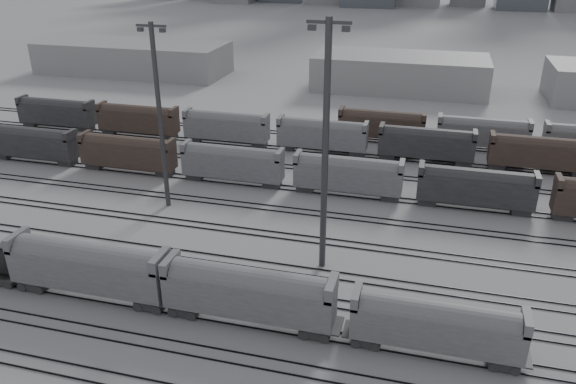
% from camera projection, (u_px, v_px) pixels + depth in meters
% --- Properties ---
extents(ground, '(900.00, 900.00, 0.00)m').
position_uv_depth(ground, '(207.00, 323.00, 52.81)').
color(ground, '#BCBCC1').
rests_on(ground, ground).
extents(tracks, '(220.00, 71.50, 0.16)m').
position_uv_depth(tracks, '(262.00, 235.00, 68.17)').
color(tracks, black).
rests_on(tracks, ground).
extents(hopper_car_a, '(16.51, 3.28, 5.91)m').
position_uv_depth(hopper_car_a, '(89.00, 265.00, 55.15)').
color(hopper_car_a, '#252527').
rests_on(hopper_car_a, ground).
extents(hopper_car_b, '(16.11, 3.20, 5.76)m').
position_uv_depth(hopper_car_b, '(248.00, 291.00, 51.30)').
color(hopper_car_b, '#252527').
rests_on(hopper_car_b, ground).
extents(hopper_car_c, '(14.51, 2.88, 5.19)m').
position_uv_depth(hopper_car_c, '(437.00, 324.00, 47.51)').
color(hopper_car_c, '#252527').
rests_on(hopper_car_c, ground).
extents(light_mast_b, '(3.85, 0.62, 24.05)m').
position_uv_depth(light_mast_b, '(160.00, 114.00, 70.70)').
color(light_mast_b, '#3C3C3F').
rests_on(light_mast_b, ground).
extents(light_mast_c, '(4.25, 0.68, 26.53)m').
position_uv_depth(light_mast_c, '(325.00, 145.00, 56.22)').
color(light_mast_c, '#3C3C3F').
rests_on(light_mast_c, ground).
extents(bg_string_near, '(151.00, 3.00, 5.60)m').
position_uv_depth(bg_string_near, '(348.00, 176.00, 77.93)').
color(bg_string_near, gray).
rests_on(bg_string_near, ground).
extents(bg_string_mid, '(151.00, 3.00, 5.60)m').
position_uv_depth(bg_string_mid, '(426.00, 145.00, 89.66)').
color(bg_string_mid, '#252527').
rests_on(bg_string_mid, ground).
extents(bg_string_far, '(66.00, 3.00, 5.60)m').
position_uv_depth(bg_string_far, '(536.00, 139.00, 92.60)').
color(bg_string_far, '#48352E').
rests_on(bg_string_far, ground).
extents(warehouse_left, '(50.00, 18.00, 8.00)m').
position_uv_depth(warehouse_left, '(133.00, 58.00, 148.80)').
color(warehouse_left, '#A3A3A5').
rests_on(warehouse_left, ground).
extents(warehouse_mid, '(40.00, 18.00, 8.00)m').
position_uv_depth(warehouse_mid, '(400.00, 73.00, 132.39)').
color(warehouse_mid, '#A3A3A5').
rests_on(warehouse_mid, ground).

